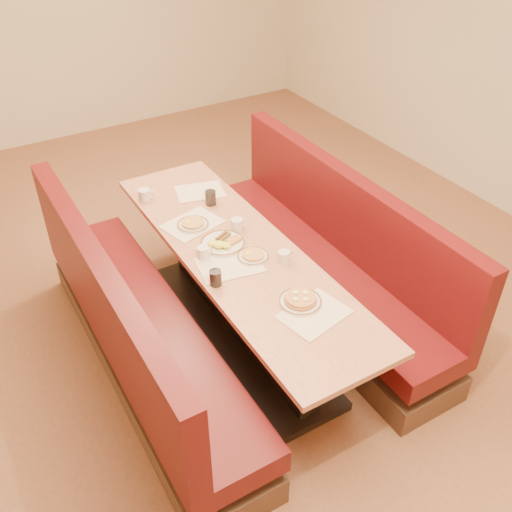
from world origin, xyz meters
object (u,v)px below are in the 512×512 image
soda_tumbler_near (216,278)px  eggs_plate (223,243)px  pancake_plate (300,300)px  coffee_mug_b (203,253)px  booth_right (326,263)px  coffee_mug_c (237,224)px  coffee_mug_a (284,257)px  coffee_mug_d (145,195)px  diner_table (239,295)px  booth_left (137,335)px  soda_tumbler_mid (211,198)px

soda_tumbler_near → eggs_plate: bearing=56.2°
pancake_plate → coffee_mug_b: 0.72m
booth_right → pancake_plate: booth_right is taller
booth_right → coffee_mug_c: booth_right is taller
eggs_plate → booth_right: bearing=-7.2°
coffee_mug_a → booth_right: bearing=22.0°
coffee_mug_a → coffee_mug_d: size_ratio=0.89×
coffee_mug_a → coffee_mug_b: (-0.41, 0.29, 0.00)m
coffee_mug_a → coffee_mug_b: size_ratio=0.97×
diner_table → coffee_mug_a: coffee_mug_a is taller
booth_left → eggs_plate: size_ratio=8.38×
soda_tumbler_near → coffee_mug_d: bearing=89.8°
eggs_plate → soda_tumbler_mid: size_ratio=2.80×
eggs_plate → soda_tumbler_mid: soda_tumbler_mid is taller
booth_right → pancake_plate: (-0.68, -0.63, 0.41)m
coffee_mug_b → coffee_mug_c: coffee_mug_c is taller
eggs_plate → coffee_mug_d: 0.81m
booth_right → coffee_mug_d: bearing=138.8°
diner_table → soda_tumbler_near: (-0.28, -0.24, 0.42)m
pancake_plate → coffee_mug_a: size_ratio=2.41×
pancake_plate → coffee_mug_b: bearing=112.9°
coffee_mug_c → soda_tumbler_mid: 0.39m
coffee_mug_a → soda_tumbler_near: size_ratio=1.05×
coffee_mug_b → soda_tumbler_near: bearing=-100.6°
soda_tumbler_mid → eggs_plate: bearing=-108.5°
diner_table → soda_tumbler_mid: soda_tumbler_mid is taller
diner_table → coffee_mug_b: coffee_mug_b is taller
booth_left → soda_tumbler_near: size_ratio=25.14×
eggs_plate → coffee_mug_b: coffee_mug_b is taller
diner_table → coffee_mug_d: (-0.28, 0.88, 0.42)m
coffee_mug_b → soda_tumbler_mid: 0.65m
coffee_mug_a → soda_tumbler_near: bearing=174.6°
pancake_plate → soda_tumbler_mid: 1.23m
booth_left → eggs_plate: booth_left is taller
soda_tumbler_near → coffee_mug_a: bearing=-2.3°
pancake_plate → soda_tumbler_mid: (0.05, 1.22, 0.03)m
soda_tumbler_near → soda_tumbler_mid: 0.92m
coffee_mug_a → coffee_mug_b: 0.51m
coffee_mug_d → diner_table: bearing=-53.7°
booth_right → pancake_plate: bearing=-137.1°
booth_right → coffee_mug_c: 0.78m
booth_right → coffee_mug_c: (-0.62, 0.21, 0.43)m
coffee_mug_c → pancake_plate: bearing=-98.3°
coffee_mug_c → soda_tumbler_near: soda_tumbler_near is taller
diner_table → eggs_plate: size_ratio=8.38×
eggs_plate → coffee_mug_a: bearing=-55.2°
soda_tumbler_near → coffee_mug_b: bearing=78.6°
booth_left → booth_right: (1.46, 0.00, 0.00)m
pancake_plate → eggs_plate: size_ratio=0.84×
coffee_mug_c → soda_tumbler_near: 0.59m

